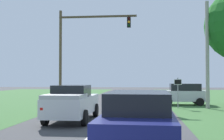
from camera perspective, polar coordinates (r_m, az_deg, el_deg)
name	(u,v)px	position (r m, az deg, el deg)	size (l,w,h in m)	color
ground_plane	(102,123)	(15.55, -1.88, -10.29)	(120.00, 120.00, 0.00)	#424244
red_suv_near	(138,122)	(8.86, 5.23, -10.24)	(2.40, 4.78, 1.93)	navy
pickup_truck_lead	(72,103)	(16.11, -7.81, -6.35)	(2.25, 5.49, 1.97)	silver
traffic_light	(79,43)	(25.64, -6.55, 5.24)	(6.83, 0.40, 8.32)	brown
keep_moving_sign	(178,88)	(23.37, 12.82, -3.57)	(0.60, 0.09, 2.40)	gray
crossing_suv_far	(183,94)	(26.38, 13.81, -4.56)	(4.27, 2.09, 1.87)	silver
utility_pole_right	(207,55)	(23.76, 18.23, 2.90)	(0.28, 0.28, 8.37)	#9E998E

